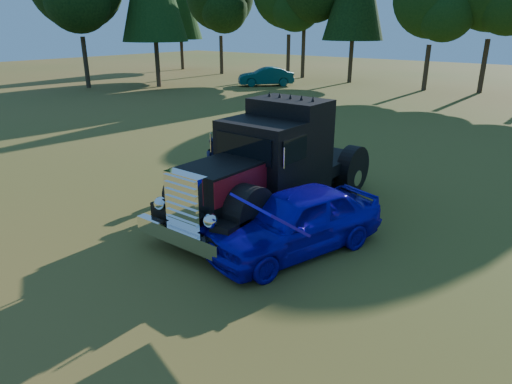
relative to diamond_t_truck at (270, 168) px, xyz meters
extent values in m
plane|color=#3A5418|center=(-1.39, -2.05, -1.28)|extent=(120.00, 120.00, 0.00)
cylinder|color=#2D2116|center=(-33.39, 27.95, 0.88)|extent=(0.36, 0.36, 4.32)
cylinder|color=#2D2116|center=(-26.39, 26.95, 0.61)|extent=(0.36, 0.36, 3.78)
sphere|color=black|center=(-25.13, 26.11, 5.02)|extent=(4.62, 4.62, 4.62)
cylinder|color=#2D2116|center=(-19.39, 28.95, 0.70)|extent=(0.36, 0.36, 3.96)
sphere|color=black|center=(-18.07, 28.07, 5.32)|extent=(4.84, 4.84, 4.84)
cylinder|color=#2D2116|center=(-12.39, 28.45, 1.06)|extent=(0.36, 0.36, 4.68)
cylinder|color=#2D2116|center=(-5.39, 27.45, 0.43)|extent=(0.36, 0.36, 3.42)
sphere|color=black|center=(-4.25, 26.69, 4.42)|extent=(4.18, 4.18, 4.18)
cylinder|color=#2D2116|center=(-23.39, 15.95, 1.06)|extent=(0.36, 0.36, 4.68)
cylinder|color=#2D2116|center=(-27.39, 11.95, 0.70)|extent=(0.36, 0.36, 3.96)
cylinder|color=#2D2116|center=(-1.58, 28.61, 0.66)|extent=(0.36, 0.36, 3.87)
cylinder|color=#2D2116|center=(-17.76, 29.08, 1.06)|extent=(0.36, 0.36, 4.68)
cylinder|color=black|center=(-1.04, -2.08, -0.73)|extent=(0.32, 1.10, 1.10)
cylinder|color=black|center=(1.06, -2.08, -0.73)|extent=(0.32, 1.10, 1.10)
cylinder|color=black|center=(-1.04, 2.72, -0.73)|extent=(0.32, 1.10, 1.10)
cylinder|color=black|center=(1.06, 2.72, -0.73)|extent=(0.32, 1.10, 1.10)
cylinder|color=black|center=(-0.71, 2.72, -0.73)|extent=(0.32, 1.10, 1.10)
cylinder|color=black|center=(0.73, 2.72, -0.73)|extent=(0.32, 1.10, 1.10)
cube|color=black|center=(0.01, 0.52, -0.66)|extent=(1.60, 6.40, 0.28)
cube|color=white|center=(0.01, -3.33, -0.73)|extent=(2.50, 0.22, 0.36)
cube|color=white|center=(0.01, -3.03, -0.03)|extent=(1.05, 0.30, 1.30)
cube|color=black|center=(0.01, -1.98, 0.02)|extent=(1.35, 1.80, 1.10)
cube|color=maroon|center=(-0.68, -1.98, 0.22)|extent=(0.02, 1.80, 0.60)
cube|color=maroon|center=(0.70, -1.98, 0.22)|extent=(0.02, 1.80, 0.60)
cylinder|color=black|center=(-0.94, -2.08, -0.33)|extent=(0.55, 1.24, 1.24)
cylinder|color=black|center=(0.96, -2.08, -0.33)|extent=(0.55, 1.24, 1.24)
sphere|color=white|center=(-0.77, -3.10, -0.23)|extent=(0.32, 0.32, 0.32)
sphere|color=white|center=(0.79, -3.10, -0.23)|extent=(0.32, 0.32, 0.32)
cube|color=black|center=(0.01, -0.43, 0.27)|extent=(2.05, 1.30, 2.10)
cube|color=black|center=(0.01, -1.10, 0.77)|extent=(1.70, 0.05, 0.65)
cube|color=black|center=(0.01, 0.87, 0.47)|extent=(2.05, 1.30, 2.50)
cube|color=black|center=(0.01, 2.52, -0.33)|extent=(2.00, 2.00, 0.35)
cube|color=black|center=(-1.51, -0.03, 0.17)|extent=(1.00, 0.56, 1.50)
cube|color=maroon|center=(-1.53, 0.01, 0.02)|extent=(0.76, 0.41, 0.75)
imported|color=#060B93|center=(1.76, -1.40, -0.55)|extent=(2.88, 4.60, 1.46)
cube|color=#060B93|center=(2.25, -3.03, 0.27)|extent=(1.51, 1.26, 0.67)
imported|color=#1E3148|center=(-2.07, 0.48, -0.44)|extent=(0.56, 0.71, 1.69)
imported|color=#202D4B|center=(-2.71, 0.77, -0.50)|extent=(0.91, 0.96, 1.57)
imported|color=#0B3745|center=(-16.80, 21.94, -0.53)|extent=(4.32, 4.39, 1.50)
camera|label=1|loc=(6.88, -9.28, 3.58)|focal=32.00mm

